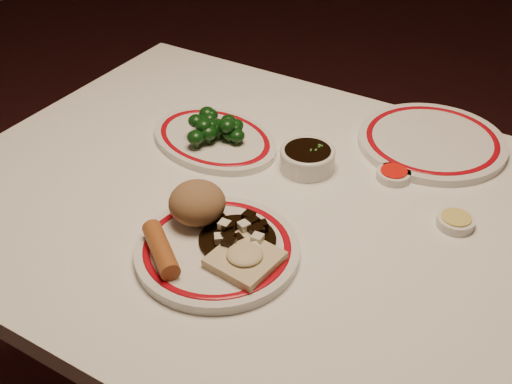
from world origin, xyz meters
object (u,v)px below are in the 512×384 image
at_px(broccoli_pile, 215,127).
at_px(broccoli_plate, 214,139).
at_px(fried_wonton, 245,258).
at_px(stirfry_heap, 239,235).
at_px(spring_roll, 161,249).
at_px(soy_bowl, 307,159).
at_px(dining_table, 271,240).
at_px(main_plate, 217,250).
at_px(rice_mound, 197,203).

bearing_deg(broccoli_pile, broccoli_plate, -177.47).
relative_size(fried_wonton, stirfry_heap, 0.84).
bearing_deg(spring_roll, soy_bowl, 26.06).
bearing_deg(soy_bowl, spring_roll, -100.98).
bearing_deg(dining_table, spring_roll, -105.45).
xyz_separation_m(main_plate, soy_bowl, (0.01, 0.29, 0.01)).
bearing_deg(soy_bowl, rice_mound, -106.60).
height_order(broccoli_pile, soy_bowl, broccoli_pile).
distance_m(rice_mound, broccoli_plate, 0.27).
distance_m(dining_table, fried_wonton, 0.22).
bearing_deg(spring_roll, rice_mound, 40.01).
bearing_deg(broccoli_pile, main_plate, -55.53).
xyz_separation_m(spring_roll, stirfry_heap, (0.08, 0.10, -0.01)).
xyz_separation_m(broccoli_plate, broccoli_pile, (0.00, 0.00, 0.03)).
bearing_deg(fried_wonton, dining_table, 107.16).
distance_m(dining_table, spring_roll, 0.27).
relative_size(stirfry_heap, soy_bowl, 1.21).
xyz_separation_m(fried_wonton, broccoli_plate, (-0.25, 0.29, -0.02)).
bearing_deg(stirfry_heap, main_plate, -122.41).
bearing_deg(rice_mound, main_plate, -32.14).
bearing_deg(rice_mound, broccoli_pile, 117.80).
xyz_separation_m(dining_table, spring_roll, (-0.06, -0.23, 0.13)).
distance_m(spring_roll, broccoli_plate, 0.37).
relative_size(main_plate, fried_wonton, 2.64).
xyz_separation_m(rice_mound, soy_bowl, (0.08, 0.25, -0.03)).
bearing_deg(dining_table, fried_wonton, -72.84).
bearing_deg(broccoli_plate, soy_bowl, 4.47).
height_order(rice_mound, soy_bowl, rice_mound).
bearing_deg(broccoli_pile, rice_mound, -62.20).
bearing_deg(spring_roll, dining_table, 21.60).
distance_m(fried_wonton, soy_bowl, 0.31).
bearing_deg(stirfry_heap, broccoli_plate, 131.17).
bearing_deg(dining_table, stirfry_heap, -82.78).
distance_m(spring_roll, soy_bowl, 0.37).
xyz_separation_m(stirfry_heap, broccoli_plate, (-0.21, 0.25, -0.02)).
bearing_deg(main_plate, dining_table, 88.78).
height_order(spring_roll, stirfry_heap, spring_roll).
bearing_deg(main_plate, rice_mound, 147.86).
xyz_separation_m(rice_mound, broccoli_plate, (-0.13, 0.24, -0.04)).
bearing_deg(stirfry_heap, fried_wonton, -48.39).
distance_m(main_plate, soy_bowl, 0.29).
bearing_deg(soy_bowl, broccoli_pile, -175.50).
xyz_separation_m(dining_table, soy_bowl, (0.01, 0.13, 0.11)).
bearing_deg(main_plate, broccoli_pile, 124.47).
height_order(dining_table, main_plate, main_plate).
distance_m(dining_table, broccoli_plate, 0.25).
height_order(stirfry_heap, broccoli_pile, broccoli_pile).
bearing_deg(broccoli_pile, soy_bowl, 4.50).
bearing_deg(dining_table, broccoli_plate, 150.82).
relative_size(dining_table, broccoli_plate, 3.78).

